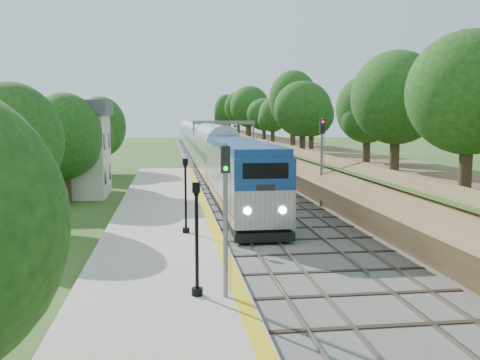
{
  "coord_description": "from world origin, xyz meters",
  "views": [
    {
      "loc": [
        -4.79,
        -16.28,
        6.61
      ],
      "look_at": [
        -0.5,
        15.95,
        2.8
      ],
      "focal_mm": 40.0,
      "sensor_mm": 36.0,
      "label": 1
    }
  ],
  "objects": [
    {
      "name": "train",
      "position": [
        0.0,
        73.21,
        2.4
      ],
      "size": [
        3.21,
        128.7,
        4.73
      ],
      "color": "black",
      "rests_on": "trackbed"
    },
    {
      "name": "platform",
      "position": [
        -5.2,
        16.0,
        0.19
      ],
      "size": [
        6.4,
        68.0,
        0.38
      ],
      "primitive_type": "cube",
      "color": "#A49684",
      "rests_on": "ground"
    },
    {
      "name": "signal_farside",
      "position": [
        6.2,
        21.28,
        4.07
      ],
      "size": [
        0.35,
        0.28,
        6.47
      ],
      "color": "slate",
      "rests_on": "ground"
    },
    {
      "name": "station_building",
      "position": [
        -14.0,
        30.0,
        4.09
      ],
      "size": [
        8.6,
        6.6,
        8.0
      ],
      "color": "beige",
      "rests_on": "ground"
    },
    {
      "name": "yellow_stripe",
      "position": [
        -2.35,
        16.0,
        0.39
      ],
      "size": [
        0.55,
        68.0,
        0.01
      ],
      "primitive_type": "cube",
      "color": "gold",
      "rests_on": "platform"
    },
    {
      "name": "ground",
      "position": [
        0.0,
        0.0,
        0.0
      ],
      "size": [
        320.0,
        320.0,
        0.0
      ],
      "primitive_type": "plane",
      "color": "#2D4C19",
      "rests_on": "ground"
    },
    {
      "name": "signal_platform",
      "position": [
        -2.9,
        1.69,
        3.68
      ],
      "size": [
        0.31,
        0.25,
        5.37
      ],
      "color": "slate",
      "rests_on": "platform"
    },
    {
      "name": "trackbed",
      "position": [
        2.0,
        60.0,
        0.07
      ],
      "size": [
        9.5,
        170.0,
        0.28
      ],
      "color": "#4C4944",
      "rests_on": "ground"
    },
    {
      "name": "trees_behind_platform",
      "position": [
        -11.17,
        20.67,
        4.53
      ],
      "size": [
        7.82,
        53.32,
        7.21
      ],
      "color": "#332316",
      "rests_on": "ground"
    },
    {
      "name": "signal_gantry",
      "position": [
        2.47,
        54.99,
        4.82
      ],
      "size": [
        8.4,
        0.38,
        6.2
      ],
      "color": "slate",
      "rests_on": "ground"
    },
    {
      "name": "embankment",
      "position": [
        10.35,
        60.0,
        1.95
      ],
      "size": [
        10.64,
        170.0,
        11.7
      ],
      "color": "brown",
      "rests_on": "ground"
    },
    {
      "name": "lamppost_mid",
      "position": [
        -3.88,
        1.98,
        2.17
      ],
      "size": [
        0.4,
        0.4,
        4.01
      ],
      "color": "black",
      "rests_on": "platform"
    },
    {
      "name": "lamppost_far",
      "position": [
        -3.94,
        12.36,
        2.19
      ],
      "size": [
        0.4,
        0.4,
        4.06
      ],
      "color": "black",
      "rests_on": "platform"
    }
  ]
}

